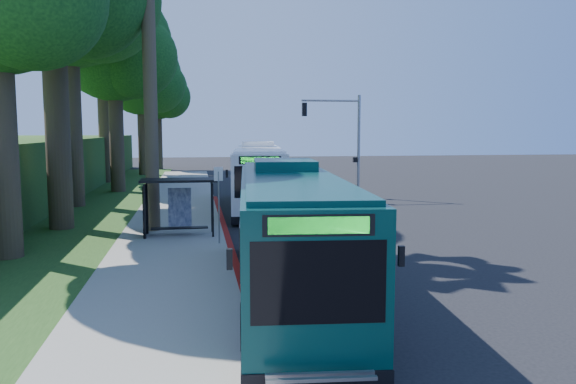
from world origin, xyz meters
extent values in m
plane|color=black|center=(0.00, 0.00, 0.00)|extent=(140.00, 140.00, 0.00)
cube|color=gray|center=(-7.30, 0.00, 0.06)|extent=(4.50, 70.00, 0.12)
cube|color=maroon|center=(-5.00, -4.00, 0.07)|extent=(0.25, 30.00, 0.13)
cube|color=#234719|center=(-13.00, 5.00, 0.03)|extent=(8.00, 70.00, 0.06)
cube|color=black|center=(-7.00, -3.00, 2.50)|extent=(3.20, 1.50, 0.10)
cube|color=black|center=(-8.45, -3.00, 1.20)|extent=(0.06, 1.30, 2.20)
cube|color=navy|center=(-7.00, -2.30, 1.25)|extent=(1.00, 0.12, 1.70)
cube|color=black|center=(-7.00, -3.10, 0.45)|extent=(2.40, 0.40, 0.06)
cube|color=black|center=(-8.40, -2.40, 1.20)|extent=(0.08, 0.08, 2.40)
cube|color=black|center=(-5.60, -2.40, 1.20)|extent=(0.08, 0.08, 2.40)
cube|color=black|center=(-8.40, -3.60, 1.20)|extent=(0.08, 0.08, 2.40)
cube|color=black|center=(-5.60, -3.60, 1.20)|extent=(0.08, 0.08, 2.40)
cylinder|color=gray|center=(-5.40, -5.00, 1.50)|extent=(0.06, 0.06, 3.00)
cube|color=white|center=(-5.40, -5.00, 2.90)|extent=(0.35, 0.04, 0.55)
cylinder|color=gray|center=(4.80, 10.00, 3.50)|extent=(0.20, 0.20, 7.00)
cylinder|color=gray|center=(2.80, 10.00, 6.60)|extent=(4.00, 0.14, 0.14)
cube|color=black|center=(1.00, 10.00, 6.00)|extent=(0.30, 0.30, 0.90)
cube|color=black|center=(4.55, 10.00, 2.60)|extent=(0.25, 0.25, 0.35)
cylinder|color=#4C3F2D|center=(-8.20, -1.50, 6.50)|extent=(0.60, 0.60, 13.00)
cylinder|color=#382B1E|center=(-12.50, 0.00, 5.25)|extent=(1.10, 1.10, 10.50)
cylinder|color=#382B1E|center=(-13.50, 8.00, 5.95)|extent=(1.18, 1.18, 11.90)
sphere|color=#0F3914|center=(-11.50, 6.50, 11.90)|extent=(7.00, 7.00, 7.00)
sphere|color=#0F3914|center=(-15.25, 9.75, 12.24)|extent=(6.50, 6.50, 6.50)
cylinder|color=#382B1E|center=(-12.00, 16.00, 4.90)|extent=(1.06, 1.06, 9.80)
sphere|color=#0F3914|center=(-12.00, 16.00, 10.92)|extent=(8.40, 8.40, 8.40)
sphere|color=#0F3914|center=(-10.32, 14.74, 9.80)|extent=(5.88, 5.88, 5.88)
sphere|color=#0F3914|center=(-13.47, 17.47, 10.08)|extent=(5.46, 5.46, 5.46)
cylinder|color=#382B1E|center=(-14.00, 24.00, 5.60)|extent=(1.14, 1.14, 11.20)
sphere|color=#0F3914|center=(-14.00, 24.00, 12.48)|extent=(9.60, 9.60, 9.60)
sphere|color=#0F3914|center=(-12.08, 22.56, 11.20)|extent=(6.72, 6.72, 6.72)
sphere|color=#0F3914|center=(-15.68, 25.68, 11.52)|extent=(6.24, 6.24, 6.24)
cylinder|color=#382B1E|center=(-11.50, 32.00, 4.55)|extent=(1.02, 1.02, 9.10)
sphere|color=#0F3914|center=(-11.50, 32.00, 10.14)|extent=(8.00, 8.00, 8.00)
sphere|color=#0F3914|center=(-9.90, 30.80, 9.10)|extent=(5.60, 5.60, 5.60)
sphere|color=#0F3914|center=(-12.90, 33.40, 9.36)|extent=(5.20, 5.20, 5.20)
cylinder|color=#382B1E|center=(-10.50, 40.00, 4.20)|extent=(0.98, 0.98, 8.40)
sphere|color=#0F3914|center=(-10.50, 40.00, 9.36)|extent=(7.00, 7.00, 7.00)
sphere|color=#0F3914|center=(-9.10, 38.95, 8.40)|extent=(4.90, 4.90, 4.90)
sphere|color=#0F3914|center=(-11.72, 41.23, 8.64)|extent=(4.55, 4.55, 4.55)
cylinder|color=#382B1E|center=(-13.00, -6.00, 4.55)|extent=(1.02, 1.02, 9.10)
cube|color=white|center=(-2.62, 5.59, 1.93)|extent=(4.06, 13.26, 3.10)
cube|color=black|center=(-2.62, 5.59, 0.33)|extent=(4.10, 13.33, 0.38)
cube|color=black|center=(-2.56, 6.13, 2.23)|extent=(3.84, 10.41, 1.20)
cube|color=black|center=(-3.26, -0.85, 2.17)|extent=(2.44, 0.37, 1.52)
cube|color=black|center=(-1.97, 12.03, 2.28)|extent=(2.22, 0.35, 1.09)
cube|color=#19E533|center=(-3.27, -0.86, 3.21)|extent=(1.80, 0.29, 0.30)
cube|color=white|center=(-2.62, 5.59, 3.53)|extent=(3.78, 12.59, 0.13)
cube|color=white|center=(-2.40, 7.75, 3.72)|extent=(2.20, 2.90, 0.38)
cylinder|color=black|center=(-4.29, 1.56, 0.54)|extent=(0.43, 1.11, 1.09)
cylinder|color=black|center=(-1.79, 1.31, 0.54)|extent=(0.43, 1.11, 1.09)
cylinder|color=black|center=(-3.37, 10.65, 0.54)|extent=(0.43, 1.11, 1.09)
cylinder|color=black|center=(-0.87, 10.40, 0.54)|extent=(0.43, 1.11, 1.09)
cube|color=#0A3734|center=(-3.74, -12.06, 1.83)|extent=(3.70, 12.56, 2.94)
cube|color=black|center=(-3.74, -12.06, 0.31)|extent=(3.74, 12.63, 0.36)
cube|color=black|center=(-3.70, -11.55, 2.12)|extent=(3.53, 9.86, 1.14)
cube|color=black|center=(-4.28, -18.18, 2.06)|extent=(2.32, 0.33, 1.44)
cube|color=black|center=(-3.20, -5.95, 2.17)|extent=(2.11, 0.31, 1.03)
cube|color=#19E533|center=(-4.28, -18.19, 3.04)|extent=(1.71, 0.25, 0.29)
cube|color=#0A3734|center=(-3.74, -12.06, 3.35)|extent=(3.44, 11.93, 0.12)
cube|color=#0A3734|center=(-3.56, -10.01, 3.53)|extent=(2.06, 2.73, 0.36)
cylinder|color=black|center=(-5.28, -15.90, 0.52)|extent=(0.40, 1.05, 1.03)
cylinder|color=black|center=(-2.90, -16.11, 0.52)|extent=(0.40, 1.05, 1.03)
cylinder|color=black|center=(-4.52, -7.27, 0.52)|extent=(0.40, 1.05, 1.03)
cylinder|color=black|center=(-2.14, -7.48, 0.52)|extent=(0.40, 1.05, 1.03)
imported|color=silver|center=(1.04, 6.58, 0.74)|extent=(3.17, 5.63, 1.49)
camera|label=1|loc=(-6.31, -27.25, 4.63)|focal=35.00mm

